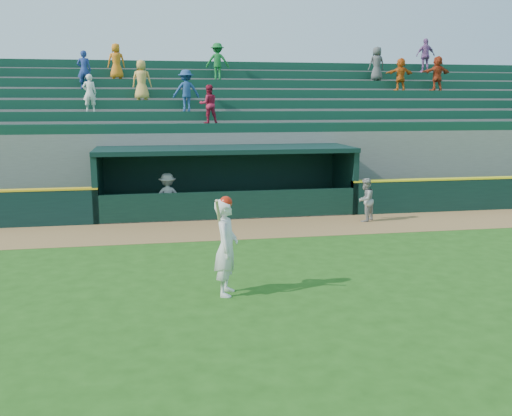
# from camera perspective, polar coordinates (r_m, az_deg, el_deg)

# --- Properties ---
(ground) EXTENTS (120.00, 120.00, 0.00)m
(ground) POSITION_cam_1_polar(r_m,az_deg,el_deg) (14.00, 1.20, -6.42)
(ground) COLOR #204D13
(ground) RESTS_ON ground
(warning_track) EXTENTS (40.00, 3.00, 0.01)m
(warning_track) POSITION_cam_1_polar(r_m,az_deg,el_deg) (18.66, -1.85, -2.09)
(warning_track) COLOR olive
(warning_track) RESTS_ON ground
(dugout_player_front) EXTENTS (0.93, 0.92, 1.51)m
(dugout_player_front) POSITION_cam_1_polar(r_m,az_deg,el_deg) (20.07, 10.87, 0.80)
(dugout_player_front) COLOR gray
(dugout_player_front) RESTS_ON ground
(dugout_player_inside) EXTENTS (1.07, 0.64, 1.63)m
(dugout_player_inside) POSITION_cam_1_polar(r_m,az_deg,el_deg) (20.36, -8.82, 1.17)
(dugout_player_inside) COLOR #989893
(dugout_player_inside) RESTS_ON ground
(dugout) EXTENTS (9.40, 2.80, 2.46)m
(dugout) POSITION_cam_1_polar(r_m,az_deg,el_deg) (21.46, -3.13, 3.22)
(dugout) COLOR slate
(dugout) RESTS_ON ground
(stands) EXTENTS (34.50, 6.26, 7.16)m
(stands) POSITION_cam_1_polar(r_m,az_deg,el_deg) (25.87, -4.43, 6.77)
(stands) COLOR slate
(stands) RESTS_ON ground
(batter_at_plate) EXTENTS (0.68, 0.91, 2.16)m
(batter_at_plate) POSITION_cam_1_polar(r_m,az_deg,el_deg) (12.15, -2.99, -3.83)
(batter_at_plate) COLOR silver
(batter_at_plate) RESTS_ON ground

